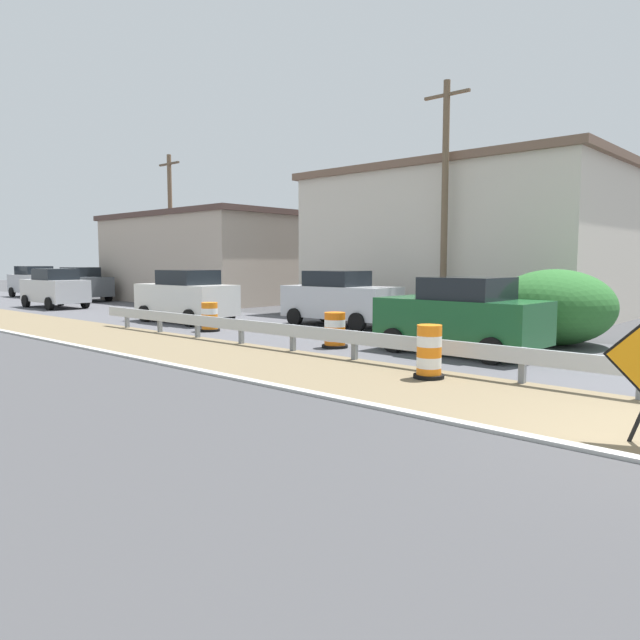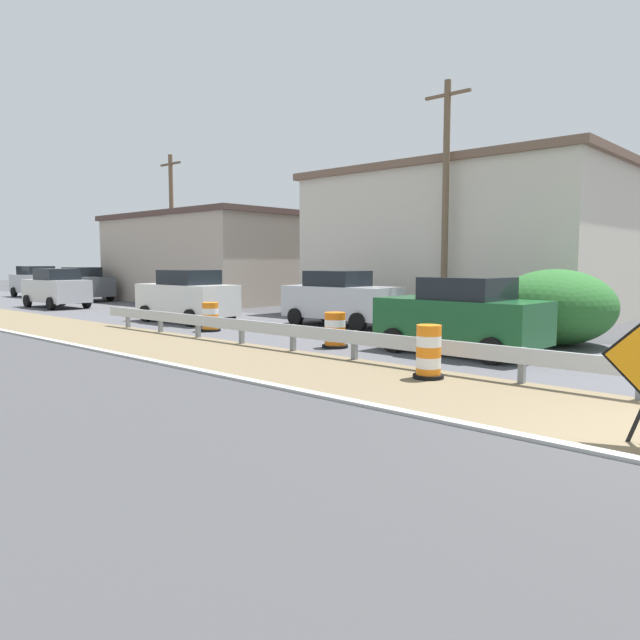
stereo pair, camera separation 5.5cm
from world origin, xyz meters
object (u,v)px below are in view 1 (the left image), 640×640
at_px(utility_pole_near, 445,201).
at_px(utility_pole_mid, 171,227).
at_px(car_trailing_near_lane, 35,282).
at_px(car_mid_far_lane, 82,284).
at_px(car_distant_a, 340,299).
at_px(car_lead_far_lane, 55,288).
at_px(car_trailing_far_lane, 461,316).
at_px(traffic_barrel_close, 335,332).
at_px(car_lead_near_lane, 186,296).
at_px(traffic_barrel_mid, 210,318).
at_px(traffic_barrel_nearest, 429,354).

height_order(utility_pole_near, utility_pole_mid, utility_pole_near).
bearing_deg(car_trailing_near_lane, car_mid_far_lane, 2.08).
distance_m(car_trailing_near_lane, car_distant_a, 26.74).
height_order(car_lead_far_lane, car_distant_a, car_distant_a).
height_order(car_trailing_far_lane, utility_pole_near, utility_pole_near).
distance_m(traffic_barrel_close, car_distant_a, 5.52).
distance_m(car_mid_far_lane, utility_pole_mid, 7.21).
bearing_deg(car_trailing_far_lane, car_lead_near_lane, 0.87).
bearing_deg(traffic_barrel_mid, car_trailing_far_lane, -81.91).
xyz_separation_m(car_lead_far_lane, car_mid_far_lane, (3.52, 4.24, 0.01)).
relative_size(traffic_barrel_mid, car_lead_near_lane, 0.22).
bearing_deg(traffic_barrel_close, car_lead_near_lane, 81.31).
bearing_deg(car_trailing_near_lane, traffic_barrel_close, -8.98).
bearing_deg(car_trailing_near_lane, traffic_barrel_mid, -10.68).
bearing_deg(car_trailing_far_lane, traffic_barrel_nearest, 109.56).
bearing_deg(car_trailing_near_lane, utility_pole_mid, 11.67).
height_order(car_lead_near_lane, car_trailing_far_lane, car_lead_near_lane).
bearing_deg(car_lead_near_lane, car_trailing_far_lane, 178.37).
height_order(traffic_barrel_mid, car_lead_far_lane, car_lead_far_lane).
height_order(traffic_barrel_close, car_lead_near_lane, car_lead_near_lane).
relative_size(car_lead_near_lane, car_trailing_near_lane, 0.96).
bearing_deg(traffic_barrel_mid, traffic_barrel_nearest, -101.83).
distance_m(traffic_barrel_nearest, car_lead_far_lane, 24.42).
xyz_separation_m(traffic_barrel_mid, utility_pole_near, (6.80, -4.97, 4.10)).
xyz_separation_m(traffic_barrel_nearest, utility_pole_mid, (9.03, 22.46, 3.79)).
xyz_separation_m(traffic_barrel_close, utility_pole_near, (6.89, 0.72, 4.10)).
bearing_deg(traffic_barrel_nearest, traffic_barrel_mid, 78.17).
height_order(car_distant_a, utility_pole_near, utility_pole_near).
xyz_separation_m(car_trailing_near_lane, car_mid_far_lane, (0.28, -5.99, -0.02)).
height_order(car_trailing_near_lane, utility_pole_near, utility_pole_near).
bearing_deg(car_distant_a, car_lead_near_lane, -152.19).
height_order(car_lead_near_lane, utility_pole_mid, utility_pole_mid).
height_order(car_trailing_near_lane, utility_pole_mid, utility_pole_mid).
relative_size(traffic_barrel_mid, car_mid_far_lane, 0.22).
bearing_deg(utility_pole_near, utility_pole_mid, 89.51).
relative_size(utility_pole_near, utility_pole_mid, 1.06).
bearing_deg(traffic_barrel_nearest, car_mid_far_lane, 76.75).
distance_m(traffic_barrel_mid, car_trailing_near_lane, 24.90).
xyz_separation_m(traffic_barrel_close, utility_pole_mid, (7.04, 18.22, 3.85)).
bearing_deg(traffic_barrel_mid, car_mid_far_lane, 75.99).
bearing_deg(car_lead_near_lane, utility_pole_near, -147.14).
height_order(traffic_barrel_close, car_lead_far_lane, car_lead_far_lane).
distance_m(car_trailing_near_lane, car_mid_far_lane, 5.99).
distance_m(traffic_barrel_mid, car_trailing_far_lane, 8.90).
relative_size(car_trailing_near_lane, utility_pole_near, 0.52).
xyz_separation_m(car_trailing_near_lane, car_distant_a, (-0.15, -26.74, -0.02)).
height_order(car_lead_far_lane, car_mid_far_lane, car_mid_far_lane).
height_order(traffic_barrel_nearest, car_lead_near_lane, car_lead_near_lane).
relative_size(car_lead_near_lane, car_trailing_far_lane, 1.04).
distance_m(car_distant_a, utility_pole_near, 5.17).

